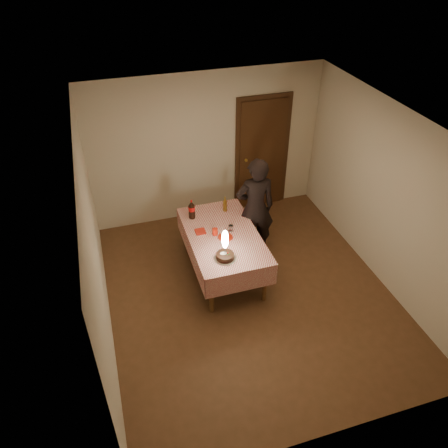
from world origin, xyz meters
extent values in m
cube|color=brown|center=(0.00, 0.00, 0.00)|extent=(4.00, 4.50, 0.01)
cube|color=beige|center=(0.00, 2.25, 1.30)|extent=(4.00, 0.04, 2.60)
cube|color=beige|center=(0.00, -2.25, 1.30)|extent=(4.00, 0.04, 2.60)
cube|color=beige|center=(-2.00, 0.00, 1.30)|extent=(0.04, 4.50, 2.60)
cube|color=beige|center=(2.00, 0.00, 1.30)|extent=(0.04, 4.50, 2.60)
cube|color=silver|center=(0.00, 0.00, 2.60)|extent=(4.00, 4.50, 0.04)
cube|color=#472814|center=(1.00, 2.22, 1.02)|extent=(0.85, 0.05, 2.05)
sphere|color=#B28C33|center=(0.68, 2.17, 1.00)|extent=(0.06, 0.06, 0.06)
cube|color=brown|center=(-0.23, 0.57, 0.70)|extent=(0.90, 1.60, 0.04)
cylinder|color=brown|center=(-0.62, -0.17, 0.34)|extent=(0.07, 0.07, 0.68)
cylinder|color=brown|center=(0.16, -0.17, 0.34)|extent=(0.07, 0.07, 0.68)
cylinder|color=brown|center=(-0.62, 1.31, 0.34)|extent=(0.07, 0.07, 0.68)
cylinder|color=brown|center=(0.16, 1.31, 0.34)|extent=(0.07, 0.07, 0.68)
cube|color=white|center=(-0.23, 0.57, 0.72)|extent=(1.02, 1.72, 0.01)
cube|color=white|center=(-0.23, -0.28, 0.55)|extent=(1.02, 0.01, 0.34)
cube|color=white|center=(-0.23, 1.43, 0.55)|extent=(1.02, 0.01, 0.34)
cube|color=white|center=(-0.74, 0.57, 0.55)|extent=(0.01, 1.72, 0.34)
cube|color=white|center=(0.27, 0.57, 0.55)|extent=(0.01, 1.72, 0.34)
cylinder|color=white|center=(-0.36, 0.05, 0.73)|extent=(0.31, 0.31, 0.01)
cylinder|color=black|center=(-0.36, 0.05, 0.77)|extent=(0.24, 0.24, 0.07)
cylinder|color=white|center=(-0.38, 0.06, 0.81)|extent=(0.07, 0.07, 0.00)
sphere|color=red|center=(-0.33, 0.04, 0.82)|extent=(0.02, 0.02, 0.02)
cube|color=#19721E|center=(-0.31, 0.03, 0.81)|extent=(0.02, 0.01, 0.00)
cube|color=#19721E|center=(-0.34, 0.02, 0.81)|extent=(0.01, 0.02, 0.00)
cylinder|color=#262628|center=(-0.36, 0.05, 0.87)|extent=(0.01, 0.01, 0.12)
ellipsoid|color=#FFF2BF|center=(-0.36, 0.05, 1.06)|extent=(0.09, 0.09, 0.29)
sphere|color=white|center=(-0.36, 0.05, 0.95)|extent=(0.04, 0.04, 0.04)
cylinder|color=#B11F0C|center=(-0.22, 0.49, 0.73)|extent=(0.22, 0.22, 0.01)
cylinder|color=red|center=(-0.34, 0.61, 0.78)|extent=(0.08, 0.08, 0.10)
cylinder|color=silver|center=(-0.09, 0.63, 0.77)|extent=(0.07, 0.07, 0.09)
cube|color=red|center=(-0.54, 0.73, 0.74)|extent=(0.15, 0.15, 0.02)
cylinder|color=black|center=(-0.56, 1.12, 0.84)|extent=(0.10, 0.10, 0.22)
cylinder|color=red|center=(-0.56, 1.12, 0.90)|extent=(0.10, 0.10, 0.07)
cone|color=black|center=(-0.56, 1.12, 0.99)|extent=(0.10, 0.10, 0.08)
cylinder|color=red|center=(-0.56, 1.12, 1.03)|extent=(0.03, 0.03, 0.02)
cylinder|color=#57380E|center=(-0.02, 1.15, 0.82)|extent=(0.06, 0.06, 0.18)
cone|color=#57380E|center=(-0.02, 1.15, 0.94)|extent=(0.06, 0.06, 0.06)
cylinder|color=olive|center=(-0.02, 1.15, 0.97)|extent=(0.02, 0.02, 0.02)
imported|color=black|center=(0.39, 0.92, 0.85)|extent=(0.65, 0.46, 1.70)
cube|color=black|center=(0.40, 1.05, 1.45)|extent=(0.14, 0.10, 0.10)
cylinder|color=black|center=(0.41, 1.13, 1.45)|extent=(0.08, 0.09, 0.08)
camera|label=1|loc=(-1.71, -4.28, 4.60)|focal=35.00mm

